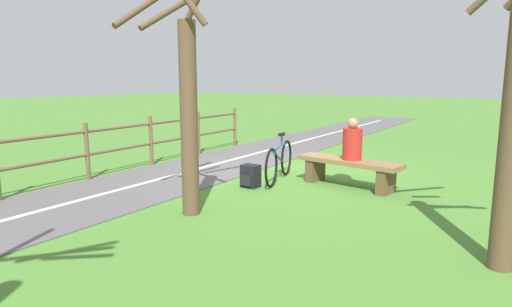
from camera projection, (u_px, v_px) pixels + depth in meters
The scene contains 8 objects.
ground_plane at pixel (285, 173), 8.69m from camera, with size 80.00×80.00×0.00m, color #477A2D.
paved_path at pixel (53, 208), 6.28m from camera, with size 2.28×36.00×0.02m, color #565454.
path_centre_line at pixel (53, 207), 6.28m from camera, with size 0.10×32.00×0.00m, color silver.
bench at pixel (349, 168), 7.50m from camera, with size 1.89×0.72×0.49m.
person_seated at pixel (352, 142), 7.39m from camera, with size 0.37×0.37×0.72m.
bicycle at pixel (279, 161), 7.94m from camera, with size 0.51×1.66×0.87m.
backpack at pixel (250, 176), 7.50m from camera, with size 0.30×0.27×0.39m.
tree_far_left at pixel (186, 98), 5.80m from camera, with size 1.14×1.31×3.55m.
Camera 1 is at (-4.30, 7.36, 1.85)m, focal length 30.45 mm.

